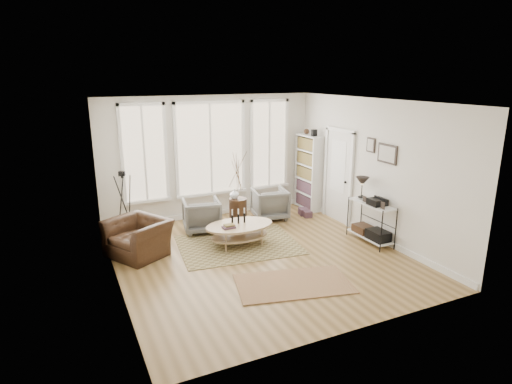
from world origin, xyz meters
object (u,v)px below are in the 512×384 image
side_table (238,190)px  armchair_right (270,204)px  bookcase (309,172)px  coffee_table (239,229)px  low_shelf (371,218)px  accent_chair (138,238)px  armchair_left (202,215)px

side_table → armchair_right: bearing=4.0°
bookcase → coffee_table: size_ratio=1.46×
low_shelf → side_table: size_ratio=0.76×
armchair_right → side_table: size_ratio=0.47×
bookcase → side_table: bearing=-170.2°
armchair_right → accent_chair: (-3.26, -0.87, -0.01)m
bookcase → side_table: 2.14m
armchair_right → side_table: bearing=14.1°
bookcase → armchair_right: size_ratio=2.57×
armchair_right → accent_chair: bearing=25.1°
side_table → coffee_table: bearing=-111.6°
coffee_table → accent_chair: 1.97m
coffee_table → armchair_left: bearing=111.5°
low_shelf → armchair_left: low_shelf is taller
coffee_table → armchair_right: (1.32, 1.24, 0.02)m
low_shelf → armchair_right: low_shelf is taller
bookcase → coffee_table: 3.06m
coffee_table → armchair_right: 1.81m
coffee_table → accent_chair: accent_chair is taller
low_shelf → coffee_table: (-2.52, 0.97, -0.17)m
coffee_table → accent_chair: bearing=169.1°
side_table → armchair_left: bearing=-174.9°
coffee_table → armchair_left: armchair_left is taller
low_shelf → armchair_left: size_ratio=1.64×
low_shelf → accent_chair: 4.65m
armchair_left → accent_chair: size_ratio=0.74×
bookcase → coffee_table: (-2.57, -1.55, -0.61)m
accent_chair → armchair_left: bearing=85.5°
bookcase → armchair_left: size_ratio=2.59×
armchair_left → accent_chair: 1.67m
bookcase → coffee_table: bearing=-149.0°
armchair_left → armchair_right: armchair_right is taller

